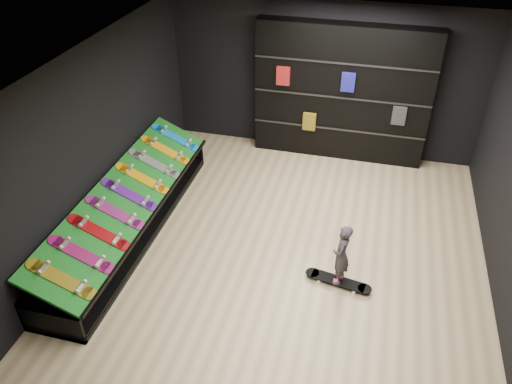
% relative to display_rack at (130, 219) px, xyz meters
% --- Properties ---
extents(floor, '(6.00, 7.00, 0.01)m').
position_rel_display_rack_xyz_m(floor, '(2.55, 0.00, -0.25)').
color(floor, tan).
rests_on(floor, ground).
extents(ceiling, '(6.00, 7.00, 0.01)m').
position_rel_display_rack_xyz_m(ceiling, '(2.55, 0.00, 2.75)').
color(ceiling, white).
rests_on(ceiling, ground).
extents(wall_back, '(6.00, 0.02, 3.00)m').
position_rel_display_rack_xyz_m(wall_back, '(2.55, 3.50, 1.25)').
color(wall_back, black).
rests_on(wall_back, ground).
extents(wall_left, '(0.02, 7.00, 3.00)m').
position_rel_display_rack_xyz_m(wall_left, '(-0.45, 0.00, 1.25)').
color(wall_left, black).
rests_on(wall_left, ground).
extents(display_rack, '(0.90, 4.50, 0.50)m').
position_rel_display_rack_xyz_m(display_rack, '(0.00, 0.00, 0.00)').
color(display_rack, black).
rests_on(display_rack, ground).
extents(turf_ramp, '(0.92, 4.50, 0.46)m').
position_rel_display_rack_xyz_m(turf_ramp, '(0.05, 0.00, 0.46)').
color(turf_ramp, '#0E5B15').
rests_on(turf_ramp, display_rack).
extents(back_shelving, '(3.31, 0.39, 2.65)m').
position_rel_display_rack_xyz_m(back_shelving, '(2.93, 3.32, 1.07)').
color(back_shelving, black).
rests_on(back_shelving, ground).
extents(floor_skateboard, '(1.00, 0.39, 0.09)m').
position_rel_display_rack_xyz_m(floor_skateboard, '(3.42, -0.38, -0.20)').
color(floor_skateboard, black).
rests_on(floor_skateboard, ground).
extents(child, '(0.17, 0.23, 0.58)m').
position_rel_display_rack_xyz_m(child, '(3.42, -0.38, 0.13)').
color(child, black).
rests_on(child, floor_skateboard).
extents(display_board_0, '(0.93, 0.22, 0.50)m').
position_rel_display_rack_xyz_m(display_board_0, '(0.06, -1.90, 0.49)').
color(display_board_0, yellow).
rests_on(display_board_0, turf_ramp).
extents(display_board_1, '(0.93, 0.22, 0.50)m').
position_rel_display_rack_xyz_m(display_board_1, '(0.06, -1.42, 0.49)').
color(display_board_1, '#E5198C').
rests_on(display_board_1, turf_ramp).
extents(display_board_2, '(0.93, 0.22, 0.50)m').
position_rel_display_rack_xyz_m(display_board_2, '(0.06, -0.95, 0.49)').
color(display_board_2, red).
rests_on(display_board_2, turf_ramp).
extents(display_board_3, '(0.93, 0.22, 0.50)m').
position_rel_display_rack_xyz_m(display_board_3, '(0.06, -0.48, 0.49)').
color(display_board_3, '#2626BF').
rests_on(display_board_3, turf_ramp).
extents(display_board_4, '(0.93, 0.22, 0.50)m').
position_rel_display_rack_xyz_m(display_board_4, '(0.06, 0.00, 0.49)').
color(display_board_4, purple).
rests_on(display_board_4, turf_ramp).
extents(display_board_5, '(0.93, 0.22, 0.50)m').
position_rel_display_rack_xyz_m(display_board_5, '(0.06, 0.48, 0.49)').
color(display_board_5, yellow).
rests_on(display_board_5, turf_ramp).
extents(display_board_6, '(0.93, 0.22, 0.50)m').
position_rel_display_rack_xyz_m(display_board_6, '(0.06, 0.95, 0.49)').
color(display_board_6, black).
rests_on(display_board_6, turf_ramp).
extents(display_board_7, '(0.93, 0.22, 0.50)m').
position_rel_display_rack_xyz_m(display_board_7, '(0.06, 1.42, 0.49)').
color(display_board_7, orange).
rests_on(display_board_7, turf_ramp).
extents(display_board_8, '(0.93, 0.22, 0.50)m').
position_rel_display_rack_xyz_m(display_board_8, '(0.06, 1.90, 0.49)').
color(display_board_8, blue).
rests_on(display_board_8, turf_ramp).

